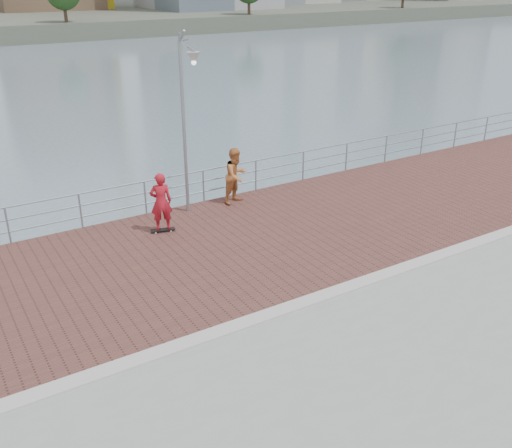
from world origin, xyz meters
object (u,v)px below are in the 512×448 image
street_lamp (188,95)px  bystander (236,176)px  skateboarder (161,202)px  guardrail (175,188)px

street_lamp → bystander: size_ratio=2.88×
street_lamp → skateboarder: 3.20m
street_lamp → bystander: street_lamp is taller
bystander → street_lamp: bearing=169.4°
street_lamp → bystander: (1.71, 0.24, -2.86)m
guardrail → bystander: bystander is taller
skateboarder → guardrail: bearing=-110.4°
guardrail → bystander: 2.04m
guardrail → street_lamp: (0.20, -0.89, 3.11)m
guardrail → skateboarder: (-1.13, -1.57, 0.29)m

